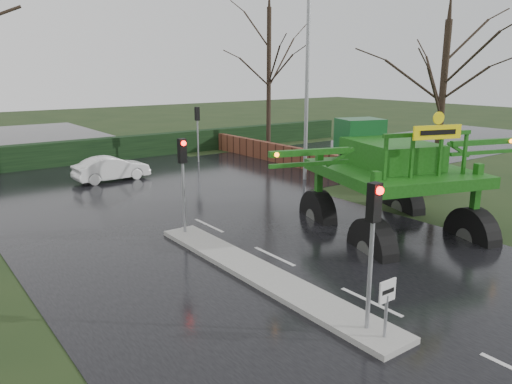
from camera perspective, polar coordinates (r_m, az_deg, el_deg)
ground at (r=13.47m, az=12.97°, el=-12.21°), size 140.00×140.00×0.00m
road_main at (r=20.87m, az=-8.26°, el=-2.52°), size 14.00×80.00×0.02m
road_cross at (r=26.16m, az=-14.53°, el=0.53°), size 80.00×12.00×0.02m
median_island at (r=14.60m, az=0.50°, el=-9.36°), size 1.20×10.00×0.16m
hedge_row at (r=33.46m, az=-19.84°, el=4.30°), size 44.00×0.90×1.50m
brick_wall at (r=31.38m, az=3.44°, el=4.23°), size 0.40×20.00×1.20m
keep_left_sign at (r=11.26m, az=14.73°, el=-11.78°), size 0.50×0.07×1.35m
traffic_signal_near at (r=10.99m, az=13.23°, el=-3.73°), size 0.26×0.33×3.52m
traffic_signal_mid at (r=17.52m, az=-8.37°, el=3.02°), size 0.26×0.33×3.52m
traffic_signal_far at (r=32.11m, az=-6.72°, el=7.97°), size 0.26×0.33×3.52m
street_light_right at (r=26.41m, az=5.38°, el=14.14°), size 3.85×0.30×10.00m
tree_right_near at (r=24.99m, az=20.64°, el=11.53°), size 5.60×5.60×9.64m
tree_right_far at (r=36.41m, az=1.48°, el=14.90°), size 7.00×7.00×12.05m
crop_sprayer at (r=16.45m, az=13.09°, el=2.41°), size 9.72×7.41×5.66m
white_sedan at (r=27.94m, az=-16.10°, el=1.25°), size 3.99×1.51×1.30m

